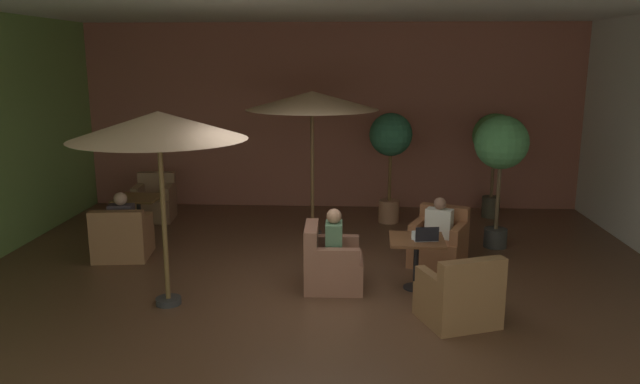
{
  "coord_description": "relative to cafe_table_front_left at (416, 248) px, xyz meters",
  "views": [
    {
      "loc": [
        0.43,
        -7.44,
        3.04
      ],
      "look_at": [
        0.0,
        0.5,
        1.28
      ],
      "focal_mm": 34.08,
      "sensor_mm": 36.0,
      "label": 1
    }
  ],
  "objects": [
    {
      "name": "patron_by_window",
      "position": [
        -1.1,
        -0.02,
        0.16
      ],
      "size": [
        0.23,
        0.36,
        0.66
      ],
      "color": "#4D6F4E",
      "rests_on": "ground_plane"
    },
    {
      "name": "armchair_front_left_north",
      "position": [
        0.45,
        1.05,
        -0.25
      ],
      "size": [
        0.99,
        1.01,
        0.84
      ],
      "color": "brown",
      "rests_on": "ground_plane"
    },
    {
      "name": "patron_with_friend",
      "position": [
        -4.41,
        1.1,
        0.11
      ],
      "size": [
        0.39,
        0.26,
        0.63
      ],
      "color": "#3D343A",
      "rests_on": "ground_plane"
    },
    {
      "name": "cafe_table_front_left",
      "position": [
        0.0,
        0.0,
        0.0
      ],
      "size": [
        0.74,
        0.74,
        0.7
      ],
      "color": "black",
      "rests_on": "ground_plane"
    },
    {
      "name": "patio_umbrella_center_beige",
      "position": [
        -1.54,
        2.38,
        1.76
      ],
      "size": [
        2.22,
        2.22,
        2.5
      ],
      "color": "#2D2D2D",
      "rests_on": "ground_plane"
    },
    {
      "name": "potted_tree_left_corner",
      "position": [
        1.49,
        1.92,
        1.06
      ],
      "size": [
        0.85,
        0.85,
        2.16
      ],
      "color": "#343431",
      "rests_on": "ground_plane"
    },
    {
      "name": "open_laptop",
      "position": [
        0.11,
        -0.09,
        0.19
      ],
      "size": [
        0.34,
        0.27,
        0.2
      ],
      "color": "#9EA0A5",
      "rests_on": "cafe_table_front_left"
    },
    {
      "name": "cafe_table_front_right",
      "position": [
        -4.54,
        2.2,
        -0.01
      ],
      "size": [
        0.74,
        0.74,
        0.7
      ],
      "color": "black",
      "rests_on": "ground_plane"
    },
    {
      "name": "wall_back_brick",
      "position": [
        -1.3,
        4.61,
        1.3
      ],
      "size": [
        10.17,
        0.08,
        3.73
      ],
      "primitive_type": "cube",
      "color": "#925342",
      "rests_on": "ground_plane"
    },
    {
      "name": "iced_drink_cup",
      "position": [
        -0.04,
        -0.04,
        0.19
      ],
      "size": [
        0.08,
        0.08,
        0.11
      ],
      "primitive_type": "cylinder",
      "color": "white",
      "rests_on": "cafe_table_front_left"
    },
    {
      "name": "patio_umbrella_tall_red",
      "position": [
        -3.16,
        -0.7,
        1.68
      ],
      "size": [
        2.11,
        2.11,
        2.43
      ],
      "color": "#2D2D2D",
      "rests_on": "ground_plane"
    },
    {
      "name": "armchair_front_left_east",
      "position": [
        -1.14,
        -0.03,
        -0.24
      ],
      "size": [
        0.78,
        0.76,
        0.87
      ],
      "color": "#8F5C46",
      "rests_on": "ground_plane"
    },
    {
      "name": "armchair_front_right_north",
      "position": [
        -4.41,
        1.05,
        -0.26
      ],
      "size": [
        0.88,
        0.88,
        0.81
      ],
      "color": "#8F603B",
      "rests_on": "ground_plane"
    },
    {
      "name": "potted_tree_mid_left",
      "position": [
        -0.16,
        3.38,
        0.93
      ],
      "size": [
        0.79,
        0.79,
        2.06
      ],
      "color": "#A26D4C",
      "rests_on": "ground_plane"
    },
    {
      "name": "armchair_front_left_south",
      "position": [
        0.4,
        -1.07,
        -0.26
      ],
      "size": [
        1.0,
        0.97,
        0.85
      ],
      "color": "brown",
      "rests_on": "ground_plane"
    },
    {
      "name": "ground_plane",
      "position": [
        -1.3,
        -0.32,
        -0.57
      ],
      "size": [
        10.17,
        9.96,
        0.02
      ],
      "primitive_type": "cube",
      "color": "brown"
    },
    {
      "name": "potted_tree_mid_right",
      "position": [
        1.83,
        3.86,
        0.93
      ],
      "size": [
        0.85,
        0.85,
        2.02
      ],
      "color": "#3C3729",
      "rests_on": "ground_plane"
    },
    {
      "name": "armchair_front_right_east",
      "position": [
        -4.64,
        3.35,
        -0.24
      ],
      "size": [
        0.77,
        0.8,
        0.88
      ],
      "color": "brown",
      "rests_on": "ground_plane"
    },
    {
      "name": "patron_blue_shirt",
      "position": [
        0.43,
        1.01,
        0.12
      ],
      "size": [
        0.43,
        0.34,
        0.61
      ],
      "color": "silver",
      "rests_on": "ground_plane"
    }
  ]
}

